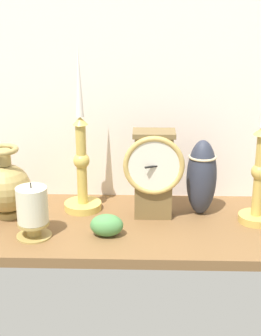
{
  "coord_description": "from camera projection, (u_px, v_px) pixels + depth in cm",
  "views": [
    {
      "loc": [
        6.53,
        -111.46,
        52.96
      ],
      "look_at": [
        3.18,
        0.0,
        14.0
      ],
      "focal_mm": 54.16,
      "sensor_mm": 36.0,
      "label": 1
    }
  ],
  "objects": [
    {
      "name": "candlestick_tall_center",
      "position": [
        82.0,
        165.0,
        1.26
      ],
      "size": [
        9.52,
        9.52,
        41.8
      ],
      "color": "gold",
      "rests_on": "ground_plane"
    },
    {
      "name": "tall_ceramic_vase",
      "position": [
        202.0,
        177.0,
        1.25
      ],
      "size": [
        7.42,
        7.42,
        19.16
      ],
      "color": "#2E3341",
      "rests_on": "ground_plane"
    },
    {
      "name": "candlestick_tall_left",
      "position": [
        260.0,
        168.0,
        1.19
      ],
      "size": [
        8.43,
        8.43,
        41.28
      ],
      "color": "gold",
      "rests_on": "ground_plane"
    },
    {
      "name": "ivy_sprig",
      "position": [
        107.0,
        225.0,
        1.15
      ],
      "size": [
        7.6,
        5.32,
        5.18
      ],
      "color": "#4C8A48",
      "rests_on": "ground_plane"
    },
    {
      "name": "ground_plane",
      "position": [
        117.0,
        227.0,
        1.23
      ],
      "size": [
        100.0,
        36.0,
        2.4
      ],
      "primitive_type": "cube",
      "color": "brown"
    },
    {
      "name": "back_wall",
      "position": [
        120.0,
        76.0,
        1.3
      ],
      "size": [
        120.0,
        2.0,
        65.0
      ],
      "primitive_type": "cube",
      "color": "white",
      "rests_on": "ground_plane"
    },
    {
      "name": "pillar_candle_front",
      "position": [
        33.0,
        211.0,
        1.14
      ],
      "size": [
        8.05,
        8.05,
        13.11
      ],
      "color": "#A58C49",
      "rests_on": "ground_plane"
    },
    {
      "name": "mantel_clock",
      "position": [
        154.0,
        172.0,
        1.22
      ],
      "size": [
        14.56,
        8.32,
        21.78
      ],
      "color": "brown",
      "rests_on": "ground_plane"
    },
    {
      "name": "brass_vase_bulbous",
      "position": [
        6.0,
        187.0,
        1.23
      ],
      "size": [
        11.95,
        11.95,
        18.07
      ],
      "color": "#A58D4F",
      "rests_on": "ground_plane"
    }
  ]
}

